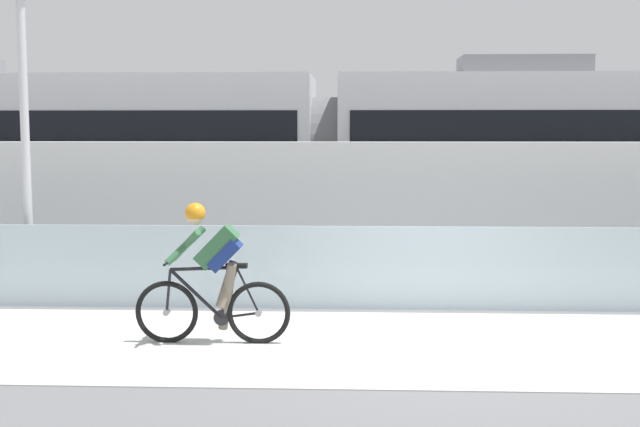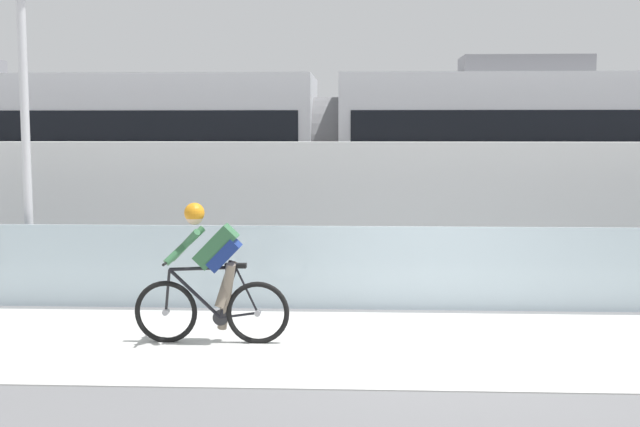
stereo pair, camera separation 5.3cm
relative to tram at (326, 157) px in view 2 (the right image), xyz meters
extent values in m
plane|color=slate|center=(1.48, -6.85, -1.89)|extent=(200.00, 200.00, 0.00)
cube|color=beige|center=(1.48, -6.85, -1.89)|extent=(32.00, 3.20, 0.01)
cube|color=silver|center=(1.48, -5.00, -1.33)|extent=(32.00, 0.05, 1.13)
cube|color=white|center=(1.48, -3.20, -0.77)|extent=(32.00, 0.36, 2.24)
cube|color=#595654|center=(1.48, -0.72, -1.89)|extent=(32.00, 0.08, 0.01)
cube|color=#595654|center=(1.48, 0.72, -1.89)|extent=(32.00, 0.08, 0.01)
cube|color=silver|center=(-5.74, 0.00, 0.01)|extent=(11.00, 2.50, 3.10)
cube|color=black|center=(-5.74, 0.00, 0.36)|extent=(10.56, 2.54, 1.04)
cube|color=red|center=(-5.74, 0.00, -1.36)|extent=(10.78, 2.53, 0.28)
cube|color=#232326|center=(-2.22, 0.00, -1.53)|extent=(1.40, 1.88, 0.20)
cylinder|color=black|center=(-2.22, -0.72, -1.59)|extent=(0.60, 0.10, 0.60)
cylinder|color=black|center=(-2.22, 0.72, -1.59)|extent=(0.60, 0.10, 0.60)
cube|color=silver|center=(5.76, 0.00, 0.01)|extent=(11.00, 2.50, 3.10)
cube|color=black|center=(5.76, 0.00, 0.36)|extent=(10.56, 2.54, 1.04)
cube|color=red|center=(5.76, 0.00, -1.36)|extent=(10.78, 2.53, 0.28)
cube|color=slate|center=(3.78, 0.00, 1.74)|extent=(2.40, 1.10, 0.36)
cube|color=#232326|center=(2.24, 0.00, -1.53)|extent=(1.40, 1.88, 0.20)
cylinder|color=black|center=(2.24, -0.72, -1.59)|extent=(0.60, 0.10, 0.60)
cylinder|color=black|center=(2.24, 0.72, -1.59)|extent=(0.60, 0.10, 0.60)
cylinder|color=#59595B|center=(0.01, 0.00, 0.01)|extent=(0.60, 2.30, 2.30)
torus|color=black|center=(-1.56, -6.85, -1.53)|extent=(0.72, 0.06, 0.72)
cylinder|color=#99999E|center=(-1.56, -6.85, -1.53)|extent=(0.07, 0.10, 0.07)
torus|color=black|center=(-0.51, -6.85, -1.53)|extent=(0.72, 0.06, 0.72)
cylinder|color=#99999E|center=(-0.51, -6.85, -1.53)|extent=(0.07, 0.10, 0.07)
cylinder|color=black|center=(-1.22, -6.85, -1.32)|extent=(0.60, 0.04, 0.58)
cylinder|color=black|center=(-0.84, -6.85, -1.30)|extent=(0.22, 0.04, 0.59)
cylinder|color=black|center=(-1.13, -6.85, -1.03)|extent=(0.76, 0.04, 0.07)
cylinder|color=black|center=(-0.72, -6.85, -1.56)|extent=(0.43, 0.03, 0.09)
cylinder|color=black|center=(-0.63, -6.85, -1.27)|extent=(0.27, 0.02, 0.53)
cylinder|color=black|center=(-1.53, -6.85, -1.29)|extent=(0.08, 0.03, 0.49)
cube|color=black|center=(-0.75, -6.85, -0.99)|extent=(0.24, 0.10, 0.05)
cylinder|color=black|center=(-1.51, -6.85, -0.94)|extent=(0.03, 0.58, 0.03)
cylinder|color=#262628|center=(-0.93, -6.85, -1.59)|extent=(0.18, 0.02, 0.18)
cube|color=#33663F|center=(-0.97, -6.85, -0.78)|extent=(0.50, 0.28, 0.51)
cube|color=navy|center=(-0.88, -6.85, -0.87)|extent=(0.38, 0.30, 0.38)
sphere|color=beige|center=(-1.21, -6.85, -0.43)|extent=(0.20, 0.20, 0.20)
sphere|color=orange|center=(-1.21, -6.85, -0.40)|extent=(0.23, 0.23, 0.23)
cylinder|color=#33663F|center=(-1.33, -6.85, -0.77)|extent=(0.44, 0.41, 0.41)
cylinder|color=#33663F|center=(-1.33, -6.85, -0.77)|extent=(0.44, 0.41, 0.41)
cylinder|color=#726656|center=(-0.86, -6.85, -1.35)|extent=(0.29, 0.33, 0.80)
cylinder|color=#726656|center=(-0.86, -6.85, -1.21)|extent=(0.29, 0.33, 0.54)
cylinder|color=gray|center=(-4.00, -4.70, -1.79)|extent=(0.24, 0.24, 0.20)
cylinder|color=silver|center=(-4.00, -4.70, 0.31)|extent=(0.12, 0.12, 4.20)
camera|label=1|loc=(0.56, -15.78, 0.53)|focal=45.37mm
camera|label=2|loc=(0.61, -15.77, 0.53)|focal=45.37mm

